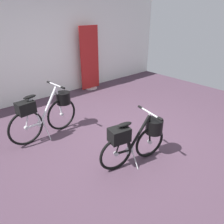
% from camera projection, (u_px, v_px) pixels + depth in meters
% --- Properties ---
extents(ground_plane, '(7.99, 7.99, 0.00)m').
position_uv_depth(ground_plane, '(122.00, 140.00, 3.77)').
color(ground_plane, '#473342').
extents(back_wall, '(7.99, 0.10, 2.77)m').
position_uv_depth(back_wall, '(41.00, 42.00, 5.13)').
color(back_wall, white).
rests_on(back_wall, ground_plane).
extents(floor_banner_stand, '(0.60, 0.36, 1.74)m').
position_uv_depth(floor_banner_stand, '(90.00, 62.00, 5.94)').
color(floor_banner_stand, '#B7B7BC').
rests_on(floor_banner_stand, ground_plane).
extents(folding_bike_foreground, '(1.12, 0.53, 0.80)m').
position_uv_depth(folding_bike_foreground, '(137.00, 138.00, 3.08)').
color(folding_bike_foreground, black).
rests_on(folding_bike_foreground, ground_plane).
extents(display_bike_left, '(1.33, 0.53, 0.93)m').
position_uv_depth(display_bike_left, '(46.00, 112.00, 3.75)').
color(display_bike_left, black).
rests_on(display_bike_left, ground_plane).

